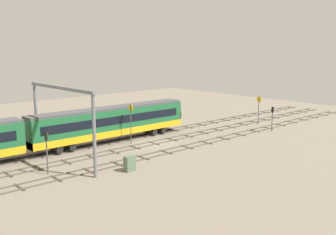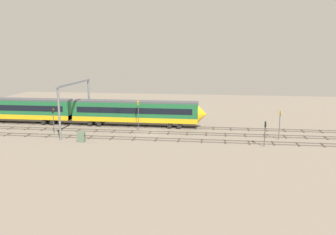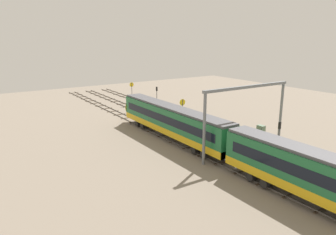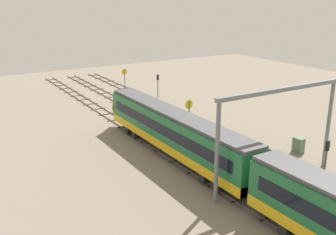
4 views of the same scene
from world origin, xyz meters
The scene contains 11 objects.
ground_plane centered at (0.00, 0.00, 0.00)m, with size 105.43×105.43×0.00m, color gray.
track_near_foreground centered at (0.00, -4.60, 0.07)m, with size 89.43×2.40×0.16m.
track_second_near centered at (0.00, 0.00, 0.06)m, with size 89.43×2.40×0.16m.
track_with_train centered at (0.00, 4.60, 0.06)m, with size 89.43×2.40×0.16m.
train centered at (-15.51, 4.60, 2.66)m, with size 50.40×3.24×4.80m.
overhead_gantry centered at (-13.55, -0.05, 6.33)m, with size 0.40×14.21×8.82m.
speed_sign_near_foreground centered at (-2.46, 1.84, 3.62)m, with size 0.14×0.99×5.51m.
speed_sign_mid_trackside centered at (21.82, -1.93, 3.22)m, with size 0.14×0.97×4.87m.
signal_light_trackside_approach centered at (18.85, -6.55, 2.59)m, with size 0.31×0.32×3.91m.
signal_light_trackside_departure centered at (-16.67, -2.63, 2.96)m, with size 0.31×0.32×4.52m.
relay_cabinet centered at (-9.75, -7.57, 0.83)m, with size 1.16×0.76×1.66m.
Camera 3 is at (-40.52, 29.48, 14.66)m, focal length 33.98 mm.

